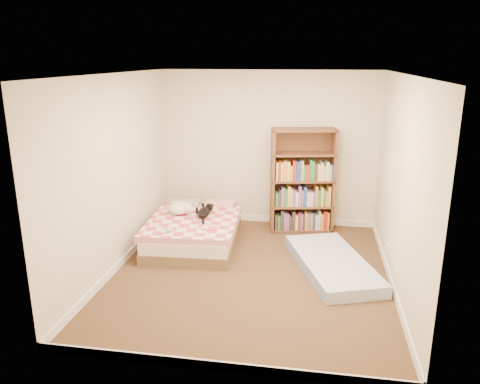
% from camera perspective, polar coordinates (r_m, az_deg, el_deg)
% --- Properties ---
extents(room, '(3.51, 4.01, 2.51)m').
position_cam_1_polar(room, '(5.72, 1.40, 1.01)').
color(room, '#45331D').
rests_on(room, ground).
extents(bed, '(1.36, 1.80, 0.46)m').
position_cam_1_polar(bed, '(7.02, -5.52, -4.62)').
color(bed, brown).
rests_on(bed, room).
extents(bookshelf, '(1.05, 0.51, 1.64)m').
position_cam_1_polar(bookshelf, '(7.50, 7.57, -0.26)').
color(bookshelf, '#50331B').
rests_on(bookshelf, room).
extents(floor_mattress, '(1.32, 1.92, 0.16)m').
position_cam_1_polar(floor_mattress, '(6.32, 11.16, -8.59)').
color(floor_mattress, '#718EBC').
rests_on(floor_mattress, room).
extents(black_cat, '(0.25, 0.64, 0.15)m').
position_cam_1_polar(black_cat, '(6.96, -4.35, -2.40)').
color(black_cat, black).
rests_on(black_cat, bed).
extents(white_dog, '(0.44, 0.46, 0.18)m').
position_cam_1_polar(white_dog, '(7.08, -7.30, -1.95)').
color(white_dog, white).
rests_on(white_dog, bed).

